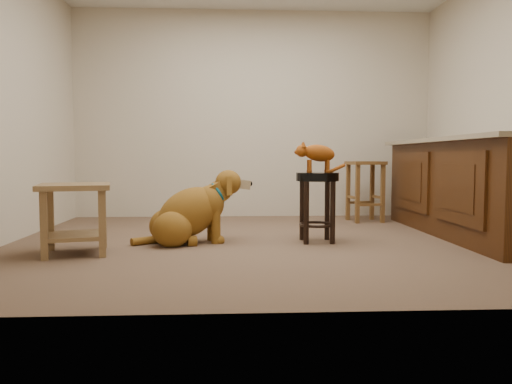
{
  "coord_description": "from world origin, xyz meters",
  "views": [
    {
      "loc": [
        -0.3,
        -4.37,
        0.76
      ],
      "look_at": [
        -0.07,
        0.02,
        0.45
      ],
      "focal_mm": 35.0,
      "sensor_mm": 36.0,
      "label": 1
    }
  ],
  "objects": [
    {
      "name": "padded_stool",
      "position": [
        0.47,
        0.02,
        0.44
      ],
      "size": [
        0.38,
        0.38,
        0.62
      ],
      "rotation": [
        0.0,
        0.0,
        0.01
      ],
      "color": "black",
      "rests_on": "ground"
    },
    {
      "name": "side_table",
      "position": [
        -1.51,
        -0.43,
        0.36
      ],
      "size": [
        0.64,
        0.64,
        0.55
      ],
      "rotation": [
        0.0,
        0.0,
        0.23
      ],
      "color": "brown",
      "rests_on": "ground"
    },
    {
      "name": "cabinet_run",
      "position": [
        1.94,
        0.3,
        0.44
      ],
      "size": [
        0.7,
        2.56,
        0.94
      ],
      "color": "#42220B",
      "rests_on": "ground"
    },
    {
      "name": "golden_retriever",
      "position": [
        -0.65,
        0.01,
        0.26
      ],
      "size": [
        1.06,
        0.61,
        0.69
      ],
      "rotation": [
        0.0,
        0.0,
        0.25
      ],
      "color": "brown",
      "rests_on": "ground"
    },
    {
      "name": "floor",
      "position": [
        0.0,
        0.0,
        0.0
      ],
      "size": [
        4.5,
        4.0,
        0.01
      ],
      "primitive_type": "cube",
      "color": "brown",
      "rests_on": "ground"
    },
    {
      "name": "wood_stool",
      "position": [
        1.29,
        1.41,
        0.37
      ],
      "size": [
        0.43,
        0.43,
        0.71
      ],
      "rotation": [
        0.0,
        0.0,
        0.12
      ],
      "color": "brown",
      "rests_on": "ground"
    },
    {
      "name": "room_shell",
      "position": [
        0.0,
        0.0,
        1.68
      ],
      "size": [
        4.54,
        4.04,
        2.62
      ],
      "color": "beige",
      "rests_on": "ground"
    },
    {
      "name": "tabby_kitten",
      "position": [
        0.46,
        0.02,
        0.79
      ],
      "size": [
        0.48,
        0.18,
        0.3
      ],
      "rotation": [
        0.0,
        0.0,
        0.01
      ],
      "color": "#883C0D",
      "rests_on": "padded_stool"
    }
  ]
}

